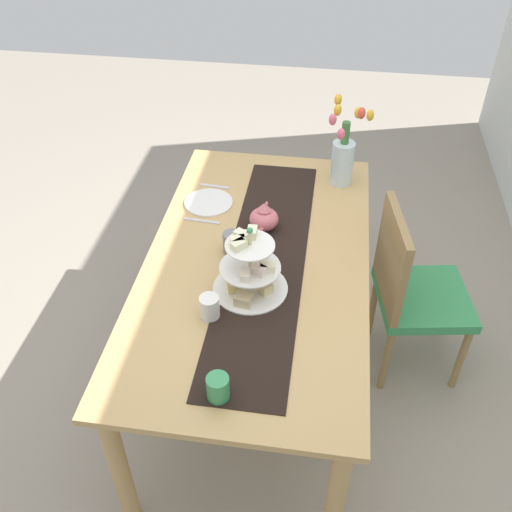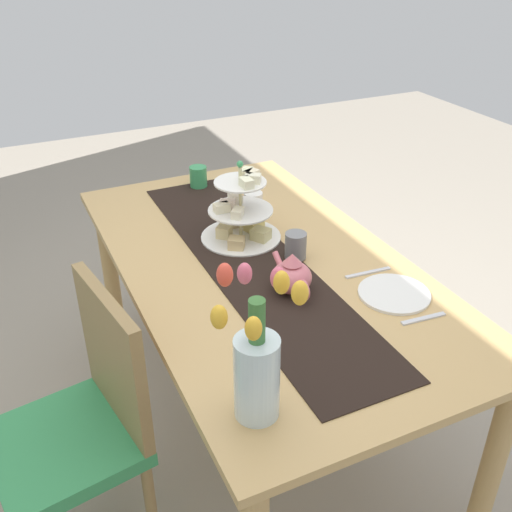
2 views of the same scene
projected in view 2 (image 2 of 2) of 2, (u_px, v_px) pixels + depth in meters
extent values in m
plane|color=gray|center=(261.00, 420.00, 2.45)|extent=(8.00, 8.00, 0.00)
cube|color=tan|center=(262.00, 264.00, 2.07)|extent=(1.73, 0.94, 0.03)
cylinder|color=tan|center=(492.00, 465.00, 1.79)|extent=(0.07, 0.07, 0.74)
cylinder|color=tan|center=(265.00, 240.00, 3.04)|extent=(0.07, 0.07, 0.74)
cylinder|color=tan|center=(111.00, 275.00, 2.74)|extent=(0.07, 0.07, 0.74)
cylinder|color=olive|center=(3.00, 483.00, 1.93)|extent=(0.04, 0.04, 0.41)
cylinder|color=olive|center=(107.00, 436.00, 2.11)|extent=(0.04, 0.04, 0.41)
cylinder|color=olive|center=(151.00, 507.00, 1.85)|extent=(0.04, 0.04, 0.41)
cube|color=#389356|center=(64.00, 445.00, 1.78)|extent=(0.48, 0.48, 0.05)
cube|color=olive|center=(113.00, 357.00, 1.75)|extent=(0.42, 0.10, 0.45)
cube|color=black|center=(252.00, 263.00, 2.05)|extent=(1.50, 0.33, 0.00)
cylinder|color=beige|center=(240.00, 203.00, 2.14)|extent=(0.01, 0.01, 0.28)
cylinder|color=white|center=(241.00, 237.00, 2.21)|extent=(0.30, 0.30, 0.01)
cylinder|color=white|center=(241.00, 210.00, 2.15)|extent=(0.24, 0.24, 0.01)
cylinder|color=white|center=(240.00, 182.00, 2.10)|extent=(0.19, 0.19, 0.01)
cube|color=beige|center=(234.00, 220.00, 2.27)|extent=(0.07, 0.07, 0.04)
cube|color=beige|center=(224.00, 232.00, 2.19)|extent=(0.07, 0.07, 0.05)
cube|color=#DABB7F|center=(236.00, 243.00, 2.12)|extent=(0.07, 0.08, 0.04)
cube|color=#D3C888|center=(261.00, 234.00, 2.17)|extent=(0.08, 0.08, 0.04)
cube|color=#E3CF79|center=(254.00, 226.00, 2.23)|extent=(0.08, 0.07, 0.04)
cube|color=beige|center=(235.00, 198.00, 2.20)|extent=(0.06, 0.04, 0.03)
cube|color=#F4DBCB|center=(227.00, 204.00, 2.15)|extent=(0.06, 0.07, 0.03)
cube|color=#F0E5C0|center=(222.00, 208.00, 2.13)|extent=(0.04, 0.06, 0.03)
cube|color=#EFE5C4|center=(238.00, 213.00, 2.09)|extent=(0.07, 0.06, 0.03)
cube|color=#ECE8BF|center=(247.00, 183.00, 2.04)|extent=(0.06, 0.04, 0.03)
cube|color=beige|center=(253.00, 178.00, 2.08)|extent=(0.06, 0.07, 0.03)
cube|color=beige|center=(251.00, 175.00, 2.11)|extent=(0.05, 0.07, 0.03)
cube|color=beige|center=(247.00, 173.00, 2.12)|extent=(0.07, 0.06, 0.03)
sphere|color=#389356|center=(240.00, 164.00, 2.06)|extent=(0.02, 0.02, 0.02)
ellipsoid|color=#D66B75|center=(292.00, 277.00, 1.87)|extent=(0.13, 0.13, 0.10)
cone|color=#D66B75|center=(292.00, 259.00, 1.84)|extent=(0.06, 0.06, 0.04)
cylinder|color=#D66B75|center=(279.00, 262.00, 1.94)|extent=(0.07, 0.02, 0.06)
torus|color=#D66B75|center=(304.00, 290.00, 1.81)|extent=(0.07, 0.01, 0.07)
cylinder|color=silver|center=(257.00, 378.00, 1.38)|extent=(0.11, 0.11, 0.22)
cylinder|color=#3D7538|center=(257.00, 323.00, 1.30)|extent=(0.04, 0.04, 0.12)
ellipsoid|color=#E5607A|center=(245.00, 274.00, 1.37)|extent=(0.04, 0.04, 0.06)
ellipsoid|color=#EF4C38|center=(225.00, 275.00, 1.24)|extent=(0.04, 0.04, 0.06)
ellipsoid|color=yellow|center=(219.00, 317.00, 1.18)|extent=(0.04, 0.04, 0.06)
ellipsoid|color=yellow|center=(253.00, 329.00, 1.17)|extent=(0.04, 0.04, 0.06)
ellipsoid|color=yellow|center=(300.00, 293.00, 1.18)|extent=(0.04, 0.04, 0.06)
ellipsoid|color=yellow|center=(281.00, 282.00, 1.25)|extent=(0.04, 0.04, 0.06)
ellipsoid|color=#E5607A|center=(278.00, 278.00, 1.30)|extent=(0.04, 0.04, 0.06)
cylinder|color=white|center=(394.00, 294.00, 1.88)|extent=(0.23, 0.23, 0.01)
cube|color=silver|center=(423.00, 319.00, 1.76)|extent=(0.03, 0.15, 0.01)
cube|color=silver|center=(368.00, 273.00, 1.99)|extent=(0.03, 0.17, 0.01)
cylinder|color=slate|center=(296.00, 246.00, 2.06)|extent=(0.08, 0.08, 0.09)
cylinder|color=white|center=(253.00, 204.00, 2.36)|extent=(0.08, 0.08, 0.09)
cylinder|color=#389356|center=(198.00, 177.00, 2.61)|extent=(0.08, 0.08, 0.09)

